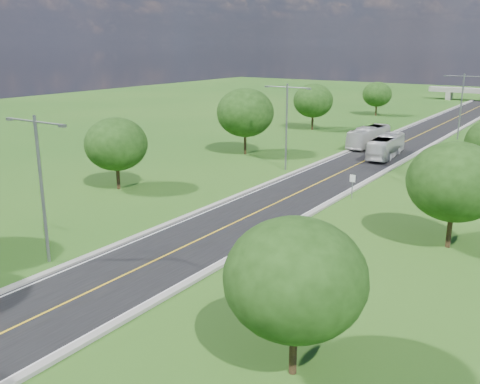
# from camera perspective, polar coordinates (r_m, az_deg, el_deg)

# --- Properties ---
(ground) EXTENTS (260.00, 260.00, 0.00)m
(ground) POSITION_cam_1_polar(r_m,az_deg,el_deg) (74.27, 14.63, 3.91)
(ground) COLOR #1F5016
(ground) RESTS_ON ground
(road) EXTENTS (8.00, 150.00, 0.06)m
(road) POSITION_cam_1_polar(r_m,az_deg,el_deg) (79.86, 16.10, 4.62)
(road) COLOR black
(road) RESTS_ON ground
(curb_left) EXTENTS (0.50, 150.00, 0.22)m
(curb_left) POSITION_cam_1_polar(r_m,az_deg,el_deg) (81.22, 13.25, 5.05)
(curb_left) COLOR gray
(curb_left) RESTS_ON ground
(curb_right) EXTENTS (0.50, 150.00, 0.22)m
(curb_right) POSITION_cam_1_polar(r_m,az_deg,el_deg) (78.68, 19.04, 4.28)
(curb_right) COLOR gray
(curb_right) RESTS_ON ground
(speed_limit_sign) EXTENTS (0.55, 0.09, 2.40)m
(speed_limit_sign) POSITION_cam_1_polar(r_m,az_deg,el_deg) (52.01, 11.90, 1.00)
(speed_limit_sign) COLOR slate
(speed_limit_sign) RESTS_ON ground
(streetlight_near_left) EXTENTS (5.90, 0.25, 10.00)m
(streetlight_near_left) POSITION_cam_1_polar(r_m,az_deg,el_deg) (37.37, -20.50, 1.49)
(streetlight_near_left) COLOR slate
(streetlight_near_left) RESTS_ON ground
(streetlight_mid_left) EXTENTS (5.90, 0.25, 10.00)m
(streetlight_mid_left) POSITION_cam_1_polar(r_m,az_deg,el_deg) (62.14, 4.99, 7.72)
(streetlight_mid_left) COLOR slate
(streetlight_mid_left) RESTS_ON ground
(streetlight_far_right) EXTENTS (5.90, 0.25, 10.00)m
(streetlight_far_right) POSITION_cam_1_polar(r_m,az_deg,el_deg) (89.07, 22.56, 8.99)
(streetlight_far_right) COLOR slate
(streetlight_far_right) RESTS_ON ground
(tree_lb) EXTENTS (6.30, 6.30, 7.33)m
(tree_lb) POSITION_cam_1_polar(r_m,az_deg,el_deg) (55.14, -13.09, 5.00)
(tree_lb) COLOR black
(tree_lb) RESTS_ON ground
(tree_lc) EXTENTS (7.56, 7.56, 8.79)m
(tree_lc) POSITION_cam_1_polar(r_m,az_deg,el_deg) (71.06, 0.56, 8.47)
(tree_lc) COLOR black
(tree_lc) RESTS_ON ground
(tree_ld) EXTENTS (6.72, 6.72, 7.82)m
(tree_ld) POSITION_cam_1_polar(r_m,az_deg,el_deg) (92.85, 7.81, 9.63)
(tree_ld) COLOR black
(tree_ld) RESTS_ON ground
(tree_le) EXTENTS (5.88, 5.88, 6.84)m
(tree_le) POSITION_cam_1_polar(r_m,az_deg,el_deg) (113.96, 14.41, 10.06)
(tree_le) COLOR black
(tree_le) RESTS_ON ground
(tree_ra) EXTENTS (6.30, 6.30, 7.33)m
(tree_ra) POSITION_cam_1_polar(r_m,az_deg,el_deg) (23.40, 5.92, -9.18)
(tree_ra) COLOR black
(tree_ra) RESTS_ON ground
(tree_rb) EXTENTS (6.72, 6.72, 7.82)m
(tree_rb) POSITION_cam_1_polar(r_m,az_deg,el_deg) (40.75, 21.93, 1.03)
(tree_rb) COLOR black
(tree_rb) RESTS_ON ground
(bus_outbound) EXTENTS (3.25, 10.45, 2.87)m
(bus_outbound) POSITION_cam_1_polar(r_m,az_deg,el_deg) (72.02, 15.31, 4.72)
(bus_outbound) COLOR silver
(bus_outbound) RESTS_ON road
(bus_inbound) EXTENTS (2.83, 10.39, 2.87)m
(bus_inbound) POSITION_cam_1_polar(r_m,az_deg,el_deg) (79.04, 13.58, 5.77)
(bus_inbound) COLOR silver
(bus_inbound) RESTS_ON road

